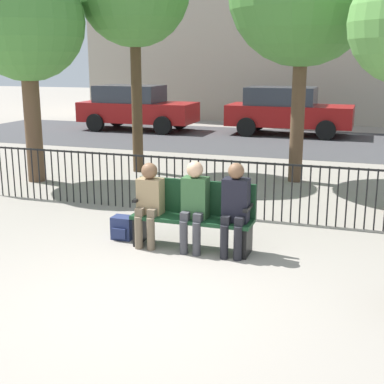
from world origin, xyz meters
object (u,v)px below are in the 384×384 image
object	(u,v)px
park_bench	(194,213)
parked_car_2	(287,110)
tree_2	(26,24)
seated_person_2	(235,205)
seated_person_0	(149,199)
backpack	(123,228)
parked_car_1	(136,107)
seated_person_1	(194,201)

from	to	relation	value
park_bench	parked_car_2	xyz separation A→B (m)	(-0.56, 11.81, 0.35)
tree_2	parked_car_2	xyz separation A→B (m)	(3.94, 8.93, -2.37)
seated_person_2	parked_car_2	xyz separation A→B (m)	(-1.16, 11.94, 0.15)
seated_person_0	backpack	distance (m)	0.70
tree_2	parked_car_1	size ratio (longest dim) A/B	1.06
seated_person_0	tree_2	world-z (taller)	tree_2
park_bench	parked_car_2	world-z (taller)	parked_car_2
tree_2	parked_car_1	bearing A→B (deg)	100.01
tree_2	park_bench	bearing A→B (deg)	-32.62
park_bench	seated_person_0	world-z (taller)	seated_person_0
seated_person_1	tree_2	world-z (taller)	tree_2
park_bench	seated_person_1	world-z (taller)	seated_person_1
tree_2	parked_car_2	distance (m)	10.05
park_bench	backpack	bearing A→B (deg)	179.77
seated_person_2	backpack	size ratio (longest dim) A/B	3.74
parked_car_1	backpack	bearing A→B (deg)	-66.57
park_bench	parked_car_1	size ratio (longest dim) A/B	0.40
seated_person_0	parked_car_1	bearing A→B (deg)	115.17
parked_car_1	parked_car_2	size ratio (longest dim) A/B	1.00
seated_person_2	backpack	world-z (taller)	seated_person_2
tree_2	seated_person_2	bearing A→B (deg)	-30.49
seated_person_2	parked_car_2	size ratio (longest dim) A/B	0.29
seated_person_1	parked_car_1	bearing A→B (deg)	117.79
park_bench	tree_2	world-z (taller)	tree_2
seated_person_2	park_bench	bearing A→B (deg)	168.21
park_bench	seated_person_0	bearing A→B (deg)	-167.84
tree_2	backpack	bearing A→B (deg)	-40.07
backpack	seated_person_0	bearing A→B (deg)	-15.76
seated_person_0	backpack	xyz separation A→B (m)	(-0.48, 0.13, -0.50)
tree_2	parked_car_2	bearing A→B (deg)	66.19
seated_person_1	parked_car_1	world-z (taller)	parked_car_1
seated_person_2	parked_car_2	world-z (taller)	parked_car_2
seated_person_0	backpack	bearing A→B (deg)	164.24
parked_car_1	seated_person_0	bearing A→B (deg)	-64.83
seated_person_2	backpack	bearing A→B (deg)	175.57
seated_person_0	parked_car_1	world-z (taller)	parked_car_1
seated_person_0	parked_car_2	world-z (taller)	parked_car_2
seated_person_2	backpack	xyz separation A→B (m)	(-1.69, 0.13, -0.53)
seated_person_0	tree_2	distance (m)	5.54
park_bench	parked_car_1	world-z (taller)	parked_car_1
backpack	parked_car_1	size ratio (longest dim) A/B	0.08
tree_2	parked_car_2	size ratio (longest dim) A/B	1.06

